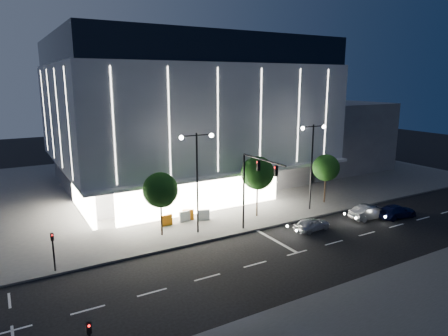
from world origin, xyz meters
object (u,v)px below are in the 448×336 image
object	(u,v)px
tree_left	(161,192)
car_second	(369,212)
traffic_mast	(253,180)
barrier_c	(188,215)
street_lamp_east	(312,154)
barrier_d	(204,215)
barrier_a	(167,220)
car_third	(396,211)
tree_right	(326,169)
street_lamp_west	(197,168)
car_lead	(312,224)
tree_mid	(258,175)
ped_signal_far	(53,248)
barrier_b	(185,216)

from	to	relation	value
tree_left	car_second	xyz separation A→B (m)	(19.29, -5.89, -3.34)
traffic_mast	car_second	xyz separation A→B (m)	(12.32, -2.21, -4.33)
barrier_c	street_lamp_east	bearing A→B (deg)	9.30
tree_left	barrier_c	xyz separation A→B (m)	(3.61, 2.39, -3.38)
barrier_d	barrier_a	bearing A→B (deg)	-169.81
car_third	barrier_d	distance (m)	19.03
traffic_mast	barrier_d	size ratio (longest dim) A/B	6.43
tree_right	car_second	distance (m)	6.71
tree_right	barrier_a	bearing A→B (deg)	173.71
barrier_a	barrier_d	world-z (taller)	same
tree_left	traffic_mast	bearing A→B (deg)	-27.84
street_lamp_west	tree_left	size ratio (longest dim) A/B	1.57
car_lead	barrier_a	size ratio (longest dim) A/B	3.26
barrier_d	traffic_mast	bearing A→B (deg)	-52.85
tree_left	tree_mid	world-z (taller)	tree_mid
tree_mid	car_lead	world-z (taller)	tree_mid
barrier_c	tree_mid	bearing A→B (deg)	4.21
tree_mid	ped_signal_far	bearing A→B (deg)	-172.45
street_lamp_east	car_second	world-z (taller)	street_lamp_east
tree_left	barrier_d	bearing A→B (deg)	18.10
barrier_a	barrier_b	distance (m)	1.90
car_lead	barrier_c	world-z (taller)	car_lead
barrier_b	barrier_c	size ratio (longest dim) A/B	1.00
street_lamp_west	tree_left	distance (m)	3.69
street_lamp_east	car_third	world-z (taller)	street_lamp_east
ped_signal_far	street_lamp_east	bearing A→B (deg)	3.44
car_second	barrier_c	distance (m)	17.73
street_lamp_east	car_lead	xyz separation A→B (m)	(-3.71, -4.43, -5.35)
street_lamp_east	car_second	xyz separation A→B (m)	(3.32, -4.87, -5.26)
barrier_d	barrier_c	bearing A→B (deg)	164.30
car_lead	barrier_c	distance (m)	11.68
car_third	car_second	bearing A→B (deg)	71.29
tree_mid	car_third	xyz separation A→B (m)	(11.90, -6.97, -3.69)
tree_mid	barrier_b	xyz separation A→B (m)	(-6.88, 2.15, -3.68)
tree_left	tree_mid	xyz separation A→B (m)	(10.00, 0.00, 0.30)
barrier_b	barrier_d	distance (m)	1.87
barrier_c	barrier_d	world-z (taller)	same
street_lamp_west	car_third	size ratio (longest dim) A/B	2.05
tree_right	barrier_d	world-z (taller)	tree_right
car_third	barrier_a	world-z (taller)	car_third
tree_left	barrier_a	size ratio (longest dim) A/B	5.20
car_lead	tree_left	bearing A→B (deg)	61.82
tree_mid	barrier_a	bearing A→B (deg)	167.41
car_lead	barrier_b	bearing A→B (deg)	46.06
ped_signal_far	barrier_c	bearing A→B (deg)	21.25
barrier_b	barrier_c	xyz separation A→B (m)	(0.49, 0.24, 0.00)
street_lamp_west	barrier_a	xyz separation A→B (m)	(-1.75, 2.98, -5.31)
traffic_mast	ped_signal_far	xyz separation A→B (m)	(-16.00, 1.16, -3.14)
ped_signal_far	barrier_d	world-z (taller)	ped_signal_far
street_lamp_west	car_lead	bearing A→B (deg)	-25.51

